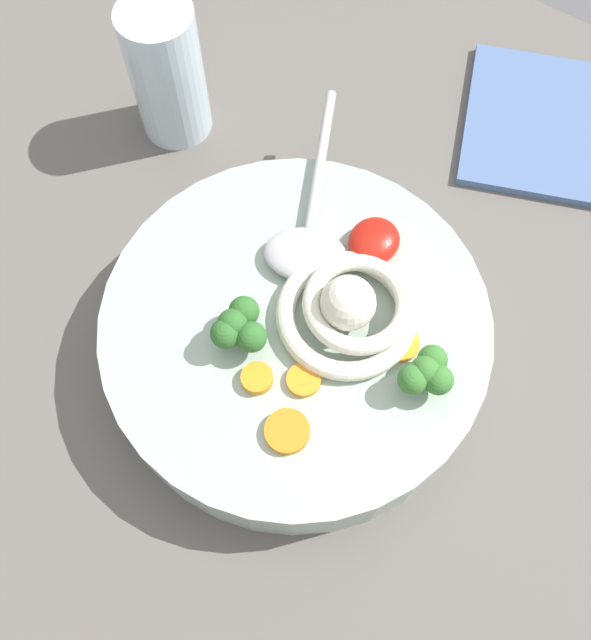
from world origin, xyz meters
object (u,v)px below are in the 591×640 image
noodle_pile (350,309)px  folded_napkin (541,124)px  soup_spoon (308,238)px  soup_bowl (296,335)px  drinking_glass (167,73)px

noodle_pile → folded_napkin: (27.95, -2.96, -6.46)cm
soup_spoon → folded_napkin: bearing=-45.6°
soup_bowl → noodle_pile: bearing=-51.8°
noodle_pile → soup_bowl: bearing=128.2°
folded_napkin → noodle_pile: bearing=174.0°
soup_spoon → drinking_glass: bearing=44.5°
noodle_pile → folded_napkin: 28.84cm
soup_spoon → folded_napkin: (24.65, -8.65, -5.91)cm
soup_spoon → soup_bowl: bearing=180.0°
soup_bowl → noodle_pile: (2.31, -2.93, 4.02)cm
soup_bowl → folded_napkin: size_ratio=1.76×
soup_bowl → noodle_pile: noodle_pile is taller
drinking_glass → folded_napkin: bearing=-56.1°
noodle_pile → soup_spoon: 6.60cm
noodle_pile → soup_spoon: bearing=59.9°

